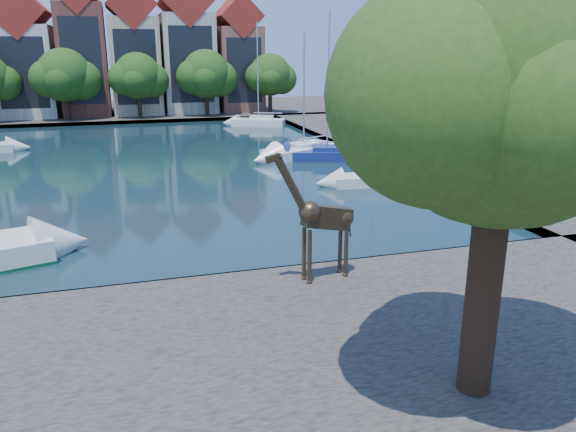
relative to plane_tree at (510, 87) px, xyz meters
name	(u,v)px	position (x,y,z in m)	size (l,w,h in m)	color
ground	(142,294)	(-7.62, 9.01, -7.67)	(160.00, 160.00, 0.00)	#38332B
water_basin	(128,165)	(-7.62, 33.01, -7.63)	(38.00, 50.00, 0.08)	black
near_quay	(153,402)	(-7.62, 2.01, -7.42)	(50.00, 14.00, 0.50)	#4E4A43
far_quay	(123,115)	(-7.62, 65.01, -7.42)	(60.00, 16.00, 0.50)	#4E4A43
right_quay	(425,146)	(17.38, 33.01, -7.42)	(14.00, 52.00, 0.50)	#4E4A43
plane_tree	(510,87)	(0.00, 0.00, 0.00)	(8.32, 6.40, 10.62)	#332114
townhouse_west_inner	(26,58)	(-18.12, 64.99, -0.32)	(6.43, 9.18, 15.15)	silver
townhouse_center	(83,49)	(-11.62, 64.99, 0.69)	(5.44, 9.18, 16.93)	brown
townhouse_east_inner	(134,54)	(-5.62, 64.99, 0.06)	(5.94, 9.18, 15.79)	#C2AA8A
townhouse_east_mid	(187,51)	(0.88, 64.99, 0.43)	(6.43, 9.18, 16.65)	#BDB0A1
townhouse_east_end	(237,59)	(7.38, 64.99, -0.56)	(5.44, 9.18, 14.43)	brown
far_tree_mid_west	(65,77)	(-13.51, 59.50, -2.38)	(7.80, 6.00, 8.00)	#332114
far_tree_mid_east	(138,78)	(-5.52, 59.50, -2.54)	(7.02, 5.40, 7.52)	#332114
far_tree_east	(207,76)	(2.49, 59.50, -2.43)	(7.54, 5.80, 7.84)	#332114
far_tree_far_east	(271,76)	(10.48, 59.50, -2.60)	(6.76, 5.20, 7.36)	#332114
giraffe_statue	(321,217)	(-1.43, 7.46, -4.87)	(3.28, 0.89, 4.69)	#392C1C
sailboat_right_a	(375,177)	(7.38, 21.80, -7.09)	(5.58, 2.41, 9.36)	silver
sailboat_right_b	(327,152)	(7.38, 30.61, -7.03)	(7.66, 4.61, 10.97)	navy
sailboat_right_c	(304,149)	(6.02, 32.32, -7.01)	(7.45, 5.23, 9.59)	white
sailboat_right_d	(258,120)	(6.79, 50.99, -6.95)	(6.04, 4.20, 11.04)	white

